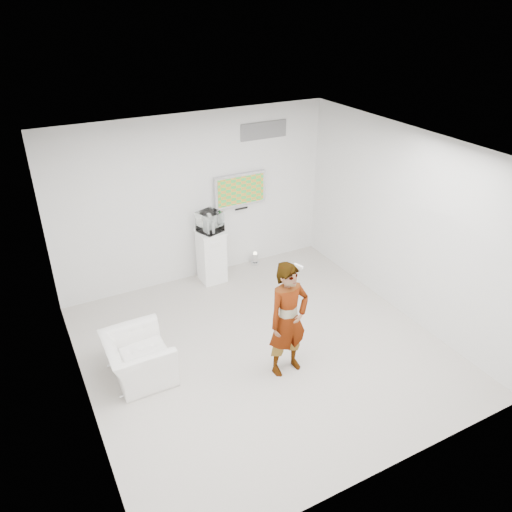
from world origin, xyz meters
name	(u,v)px	position (x,y,z in m)	size (l,w,h in m)	color
room	(264,260)	(0.00, 0.00, 1.50)	(5.01, 5.01, 3.00)	#B0A9A1
tv	(240,190)	(0.85, 2.45, 1.55)	(1.00, 0.08, 0.60)	#BBBBC0
logo_decal	(264,130)	(1.35, 2.49, 2.55)	(0.90, 0.02, 0.30)	slate
person	(288,320)	(0.09, -0.54, 0.84)	(0.61, 0.40, 1.68)	white
armchair	(138,358)	(-1.78, 0.27, 0.31)	(0.96, 0.84, 0.62)	white
pedestal	(211,256)	(0.14, 2.21, 0.49)	(0.48, 0.48, 0.98)	white
floor_uplight	(255,258)	(1.10, 2.35, 0.13)	(0.17, 0.17, 0.26)	silver
vitrine	(210,222)	(0.14, 2.21, 1.16)	(0.36, 0.36, 0.36)	white
console	(210,225)	(0.14, 2.21, 1.09)	(0.05, 0.16, 0.22)	white
wii_remote	(299,266)	(0.32, -0.37, 1.51)	(0.04, 0.14, 0.04)	white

